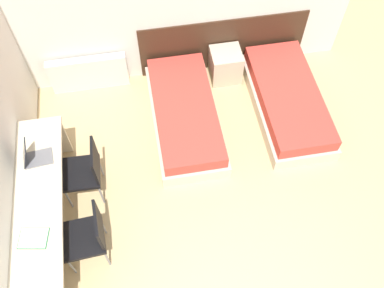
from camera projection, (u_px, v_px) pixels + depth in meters
headboard_panel at (223, 44)px, 6.14m from camera, size 2.40×0.03×0.87m
bed_near_window at (185, 115)px, 5.77m from camera, size 0.87×1.88×0.39m
bed_near_door at (287, 101)px, 5.90m from camera, size 0.87×1.88×0.39m
nightstand at (225, 65)px, 6.18m from camera, size 0.43×0.40×0.49m
radiator at (89, 73)px, 6.05m from camera, size 1.09×0.12×0.56m
desk at (42, 205)px, 4.62m from camera, size 0.52×2.11×0.74m
chair_near_laptop at (85, 170)px, 4.94m from camera, size 0.46×0.46×0.89m
chair_near_notebook at (88, 235)px, 4.52m from camera, size 0.47×0.47×0.89m
laptop at (34, 157)px, 4.70m from camera, size 0.33×0.24×0.31m
open_notebook at (33, 238)px, 4.25m from camera, size 0.32×0.27×0.02m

